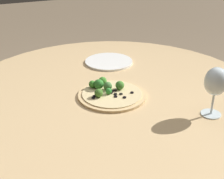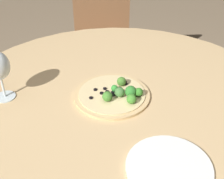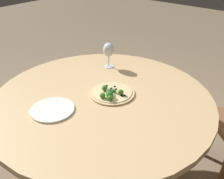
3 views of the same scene
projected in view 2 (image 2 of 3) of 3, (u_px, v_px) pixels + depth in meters
The scene contains 4 objects.
dining_table at pixel (119, 118), 1.12m from camera, with size 1.32×1.32×0.74m.
chair at pixel (103, 36), 2.10m from camera, with size 0.57×0.57×0.95m.
pizza at pixel (115, 94), 1.13m from camera, with size 0.28×0.28×0.05m.
plate_near at pixel (169, 167), 0.86m from camera, with size 0.24×0.24×0.01m.
Camera 2 is at (-0.56, 0.65, 1.42)m, focal length 50.00 mm.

